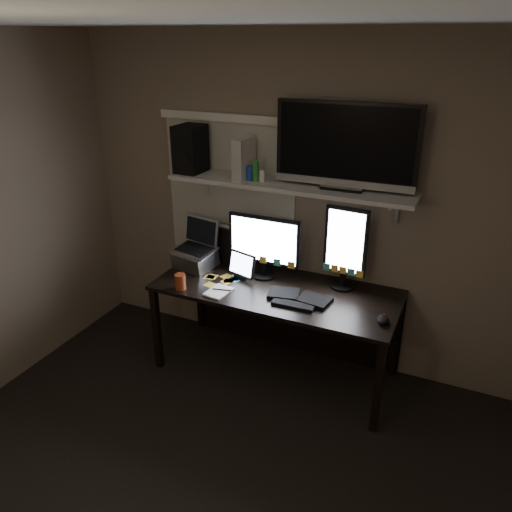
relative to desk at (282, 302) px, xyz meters
The scene contains 20 objects.
floor 1.64m from the desk, 90.00° to the right, with size 3.60×3.60×0.00m, color black.
ceiling 2.49m from the desk, 90.00° to the right, with size 3.60×3.60×0.00m, color silver.
back_wall 0.74m from the desk, 90.00° to the left, with size 3.60×3.60×0.00m, color #736352.
window_blinds 0.96m from the desk, 156.69° to the left, with size 1.10×0.02×1.10m, color beige.
desk is the anchor object (origin of this frame).
wall_shelf 0.91m from the desk, 90.00° to the left, with size 1.80×0.35×0.03m, color beige.
monitor_landscape 0.46m from the desk, behind, with size 0.57×0.06×0.50m, color black.
monitor_portrait 0.67m from the desk, 12.79° to the left, with size 0.32×0.06×0.63m, color black.
keyboard 0.35m from the desk, 44.05° to the right, with size 0.46×0.18×0.03m, color black.
mouse 0.88m from the desk, 18.53° to the right, with size 0.08×0.12×0.04m, color black.
notepad 0.53m from the desk, 135.60° to the right, with size 0.15×0.21×0.01m, color white.
tablet 0.42m from the desk, 166.80° to the right, with size 0.25×0.10×0.22m, color black.
file_sorter 0.68m from the desk, 163.24° to the left, with size 0.25×0.11×0.31m, color black.
laptop 0.82m from the desk, behind, with size 0.34×0.27×0.38m, color #B1B1B6.
cup 0.80m from the desk, 146.77° to the right, with size 0.08×0.08×0.12m, color maroon.
sticky_notes 0.52m from the desk, 156.79° to the right, with size 0.33×0.24×0.00m, color yellow, non-canonical shape.
tv 1.28m from the desk, 15.79° to the left, with size 0.96×0.17×0.57m, color black.
game_console 1.13m from the desk, 168.16° to the left, with size 0.08×0.25×0.30m, color silver.
speaker 1.36m from the desk, behind, with size 0.19×0.23×0.35m, color black.
bottles 1.04m from the desk, behind, with size 0.24×0.06×0.15m, color #A50F0C, non-canonical shape.
Camera 1 is at (1.21, -1.61, 2.46)m, focal length 35.00 mm.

